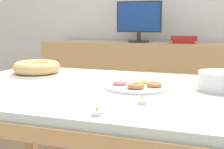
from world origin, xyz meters
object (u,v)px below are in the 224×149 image
at_px(tealight_near_front, 97,112).
at_px(pastry_platter, 137,86).
at_px(plate_stack, 221,81).
at_px(book_stack, 184,39).
at_px(tealight_left_edge, 142,101).
at_px(cake_chocolate_round, 37,68).
at_px(computer_monitor, 139,22).

bearing_deg(tealight_near_front, pastry_platter, 87.63).
xyz_separation_m(plate_stack, tealight_near_front, (-0.41, -0.56, -0.03)).
bearing_deg(pastry_platter, plate_stack, 11.25).
distance_m(book_stack, tealight_left_edge, 1.69).
relative_size(book_stack, cake_chocolate_round, 0.77).
bearing_deg(computer_monitor, tealight_near_front, -80.19).
bearing_deg(book_stack, cake_chocolate_round, -121.17).
bearing_deg(plate_stack, book_stack, 103.50).
distance_m(computer_monitor, plate_stack, 1.54).
distance_m(tealight_left_edge, tealight_near_front, 0.23).
height_order(plate_stack, tealight_left_edge, plate_stack).
height_order(plate_stack, tealight_near_front, plate_stack).
distance_m(computer_monitor, book_stack, 0.44).
xyz_separation_m(computer_monitor, tealight_near_front, (0.33, -1.88, -0.31)).
height_order(computer_monitor, plate_stack, computer_monitor).
bearing_deg(tealight_left_edge, tealight_near_front, -119.55).
xyz_separation_m(pastry_platter, tealight_near_front, (-0.02, -0.48, -0.00)).
bearing_deg(plate_stack, pastry_platter, -168.75).
bearing_deg(book_stack, tealight_near_front, -92.76).
bearing_deg(tealight_left_edge, computer_monitor, 104.67).
xyz_separation_m(tealight_left_edge, tealight_near_front, (-0.11, -0.20, 0.00)).
bearing_deg(plate_stack, cake_chocolate_round, 175.03).
distance_m(book_stack, tealight_near_front, 1.89).
bearing_deg(plate_stack, tealight_left_edge, -129.35).
relative_size(tealight_left_edge, tealight_near_front, 1.00).
distance_m(computer_monitor, pastry_platter, 1.47).
height_order(computer_monitor, cake_chocolate_round, computer_monitor).
height_order(pastry_platter, tealight_near_front, same).
bearing_deg(tealight_left_edge, book_stack, 90.80).
height_order(book_stack, tealight_left_edge, book_stack).
xyz_separation_m(pastry_platter, tealight_left_edge, (0.09, -0.28, -0.00)).
height_order(computer_monitor, tealight_near_front, computer_monitor).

